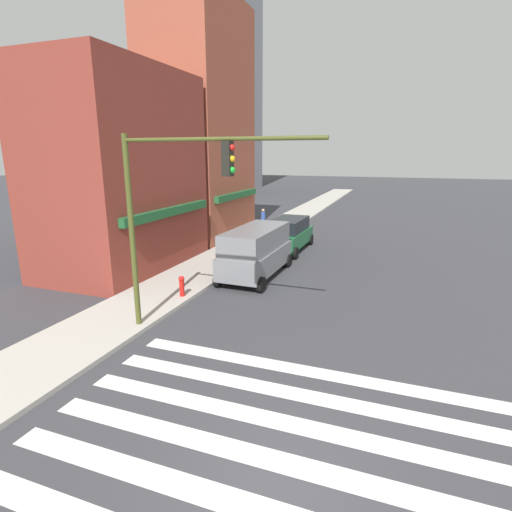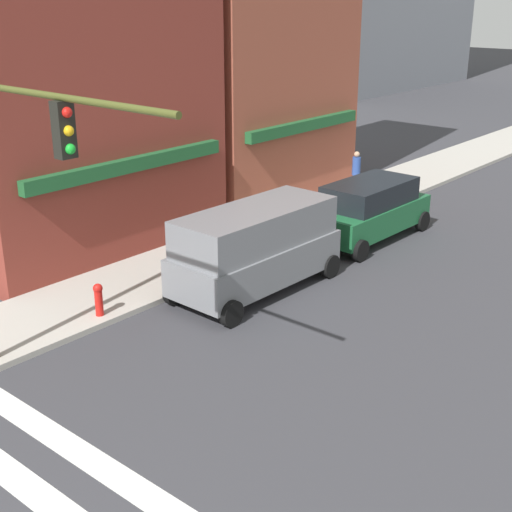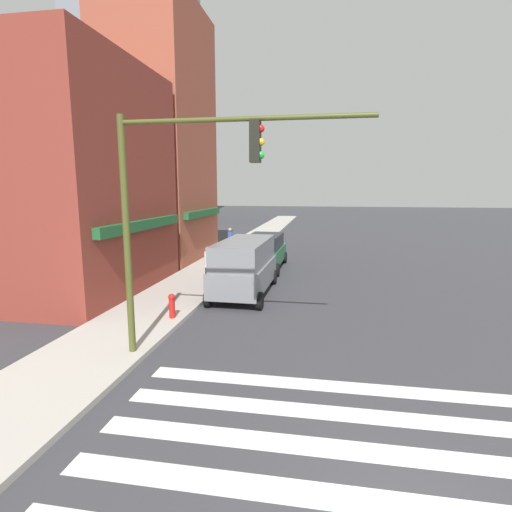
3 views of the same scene
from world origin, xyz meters
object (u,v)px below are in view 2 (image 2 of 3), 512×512
at_px(van_grey, 256,246).
at_px(pedestrian_white_shirt, 224,233).
at_px(pedestrian_blue_shirt, 356,173).
at_px(fire_hydrant, 99,298).
at_px(suv_green, 369,209).
at_px(traffic_signal, 10,180).

distance_m(van_grey, pedestrian_white_shirt, 1.96).
distance_m(pedestrian_blue_shirt, fire_hydrant, 13.42).
bearing_deg(pedestrian_blue_shirt, suv_green, 105.38).
xyz_separation_m(suv_green, pedestrian_blue_shirt, (3.69, 2.90, 0.04)).
bearing_deg(pedestrian_white_shirt, fire_hydrant, -2.81).
bearing_deg(traffic_signal, van_grey, -1.58).
relative_size(traffic_signal, van_grey, 1.25).
distance_m(van_grey, pedestrian_blue_shirt, 9.82).
height_order(traffic_signal, van_grey, traffic_signal).
xyz_separation_m(van_grey, suv_green, (5.69, 0.00, -0.25)).
height_order(pedestrian_blue_shirt, pedestrian_white_shirt, same).
distance_m(suv_green, pedestrian_blue_shirt, 4.69).
distance_m(suv_green, fire_hydrant, 9.83).
bearing_deg(van_grey, pedestrian_white_shirt, 70.82).
relative_size(traffic_signal, suv_green, 1.33).
relative_size(van_grey, pedestrian_white_shirt, 2.85).
bearing_deg(van_grey, fire_hydrant, 158.08).
distance_m(traffic_signal, pedestrian_blue_shirt, 16.77).
height_order(suv_green, pedestrian_white_shirt, suv_green).
relative_size(van_grey, fire_hydrant, 5.99).
distance_m(traffic_signal, suv_green, 12.97).
xyz_separation_m(van_grey, fire_hydrant, (-3.98, 1.70, -0.67)).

